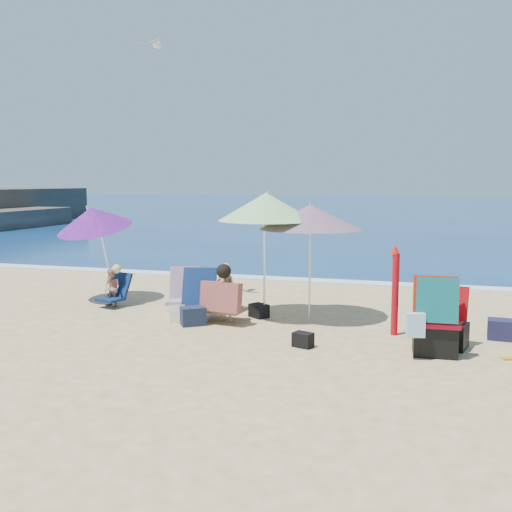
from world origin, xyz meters
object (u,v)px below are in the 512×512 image
(person_center, at_px, (224,294))
(person_left, at_px, (113,288))
(umbrella_blue, at_px, (93,218))
(umbrella_turquoise, at_px, (310,217))
(camp_chair_left, at_px, (448,329))
(seagull, at_px, (156,45))
(furled_umbrella, at_px, (395,285))
(chair_rainbow, at_px, (185,300))
(camp_chair_right, at_px, (435,326))
(umbrella_striped, at_px, (266,207))
(chair_navy, at_px, (195,306))

(person_center, relative_size, person_left, 1.26)
(umbrella_blue, xyz_separation_m, person_center, (2.97, -0.94, -1.13))
(umbrella_turquoise, distance_m, camp_chair_left, 2.85)
(umbrella_blue, relative_size, person_left, 2.50)
(umbrella_turquoise, xyz_separation_m, umbrella_blue, (-4.25, 0.29, -0.11))
(person_left, xyz_separation_m, seagull, (0.56, 0.88, 4.47))
(seagull, bearing_deg, furled_umbrella, -17.89)
(chair_rainbow, relative_size, person_left, 1.09)
(person_center, height_order, seagull, seagull)
(furled_umbrella, distance_m, seagull, 6.26)
(camp_chair_right, xyz_separation_m, seagull, (-5.08, 2.33, 4.44))
(camp_chair_left, distance_m, camp_chair_right, 0.47)
(umbrella_striped, bearing_deg, umbrella_turquoise, 11.13)
(furled_umbrella, distance_m, camp_chair_right, 1.10)
(umbrella_striped, bearing_deg, person_left, 178.62)
(camp_chair_right, distance_m, person_left, 5.83)
(camp_chair_right, bearing_deg, furled_umbrella, 122.77)
(umbrella_striped, height_order, umbrella_blue, umbrella_striped)
(furled_umbrella, bearing_deg, camp_chair_left, -31.65)
(umbrella_striped, distance_m, person_left, 3.32)
(umbrella_striped, bearing_deg, furled_umbrella, -13.38)
(furled_umbrella, xyz_separation_m, person_center, (-2.71, 0.00, -0.28))
(furled_umbrella, bearing_deg, umbrella_blue, 170.56)
(umbrella_striped, relative_size, seagull, 3.34)
(seagull, bearing_deg, person_center, -38.80)
(seagull, bearing_deg, chair_navy, -46.94)
(umbrella_striped, bearing_deg, camp_chair_left, -18.62)
(person_center, bearing_deg, chair_rainbow, 149.25)
(umbrella_blue, height_order, person_center, umbrella_blue)
(camp_chair_right, bearing_deg, umbrella_turquoise, 142.51)
(umbrella_striped, relative_size, furled_umbrella, 1.57)
(camp_chair_right, bearing_deg, person_left, 165.58)
(umbrella_turquoise, height_order, person_left, umbrella_turquoise)
(camp_chair_left, bearing_deg, chair_rainbow, 166.92)
(furled_umbrella, relative_size, chair_navy, 1.51)
(person_left, height_order, seagull, seagull)
(seagull, bearing_deg, camp_chair_left, -20.04)
(person_left, bearing_deg, seagull, 57.52)
(umbrella_blue, relative_size, chair_rainbow, 2.30)
(chair_rainbow, bearing_deg, person_left, 179.05)
(furled_umbrella, distance_m, person_left, 5.13)
(person_center, bearing_deg, camp_chair_left, -7.70)
(umbrella_striped, relative_size, chair_navy, 2.37)
(furled_umbrella, height_order, person_center, furled_umbrella)
(chair_navy, distance_m, camp_chair_right, 3.96)
(person_left, bearing_deg, chair_rainbow, -0.95)
(umbrella_striped, relative_size, person_center, 2.18)
(seagull, bearing_deg, umbrella_striped, -21.74)
(umbrella_turquoise, bearing_deg, umbrella_striped, -168.87)
(furled_umbrella, height_order, camp_chair_right, furled_umbrella)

